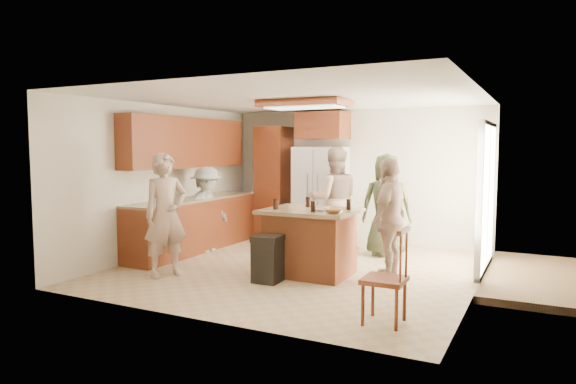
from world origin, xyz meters
The scene contains 12 objects.
person_front_left centered at (-1.45, -1.22, 0.86)m, with size 0.63×0.46×1.72m, color tan.
person_behind_left centered at (-0.01, 1.44, 0.90)m, with size 0.87×0.54×1.80m, color tan.
person_behind_right centered at (0.90, 1.48, 0.85)m, with size 0.83×0.54×1.70m, color #313720.
person_side_right centered at (1.36, 0.02, 0.83)m, with size 0.97×0.50×1.66m, color tan.
person_counter centered at (-1.95, 0.43, 0.73)m, with size 0.95×0.44×1.47m, color gray.
left_cabinetry centered at (-2.24, 0.40, 0.96)m, with size 0.64×3.00×2.30m.
back_wall_units centered at (-1.33, 2.20, 1.38)m, with size 1.80×0.60×2.45m.
refrigerator centered at (-0.55, 2.12, 0.90)m, with size 0.90×0.76×1.80m.
kitchen_island centered at (0.30, -0.24, 0.47)m, with size 1.28×1.03×0.93m.
island_items centered at (0.52, -0.34, 0.97)m, with size 1.03×0.64×0.15m.
trash_bin centered at (-0.04, -0.86, 0.32)m, with size 0.39×0.39×0.63m.
spindle_chair centered at (1.82, -1.74, 0.45)m, with size 0.42×0.42×0.99m.
Camera 1 is at (3.23, -6.74, 1.80)m, focal length 32.00 mm.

